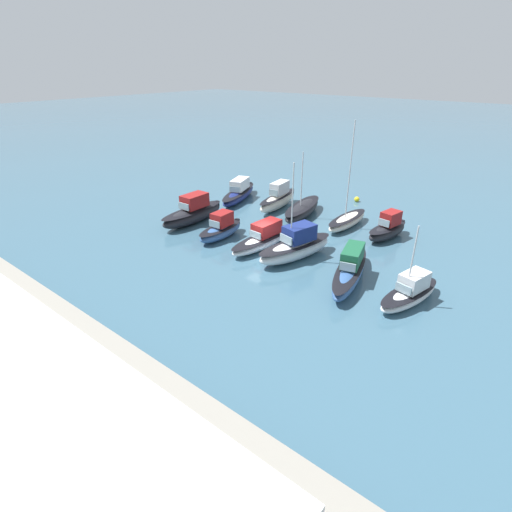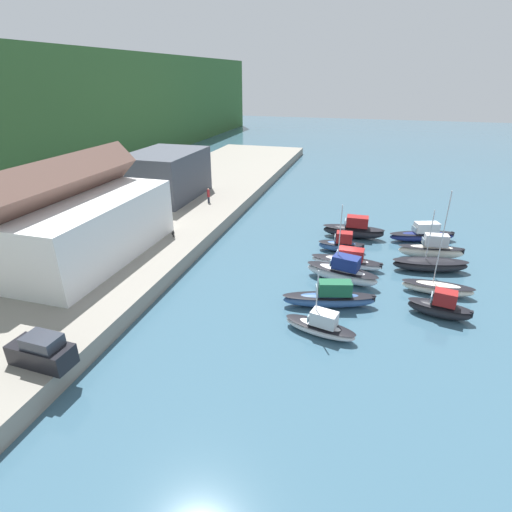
% 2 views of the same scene
% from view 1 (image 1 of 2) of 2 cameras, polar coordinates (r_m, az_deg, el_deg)
% --- Properties ---
extents(ground_plane, '(320.00, 320.00, 0.00)m').
position_cam_1_polar(ground_plane, '(33.35, 1.38, 0.72)').
color(ground_plane, '#385B70').
extents(moored_boat_0, '(2.93, 6.01, 5.50)m').
position_cam_1_polar(moored_boat_0, '(27.88, 21.14, -4.87)').
color(moored_boat_0, silver).
rests_on(moored_boat_0, ground_plane).
extents(moored_boat_1, '(3.78, 8.40, 2.45)m').
position_cam_1_polar(moored_boat_1, '(29.29, 13.31, -1.86)').
color(moored_boat_1, '#33568E').
rests_on(moored_boat_1, ground_plane).
extents(moored_boat_2, '(3.76, 7.52, 7.78)m').
position_cam_1_polar(moored_boat_2, '(31.84, 5.74, 1.35)').
color(moored_boat_2, silver).
rests_on(moored_boat_2, ground_plane).
extents(moored_boat_3, '(2.30, 7.63, 2.16)m').
position_cam_1_polar(moored_boat_3, '(33.92, 1.20, 2.60)').
color(moored_boat_3, white).
rests_on(moored_boat_3, ground_plane).
extents(moored_boat_4, '(2.06, 5.31, 2.34)m').
position_cam_1_polar(moored_boat_4, '(35.72, -5.03, 3.87)').
color(moored_boat_4, '#33568E').
rests_on(moored_boat_4, ground_plane).
extents(moored_boat_5, '(2.18, 7.57, 2.79)m').
position_cam_1_polar(moored_boat_5, '(39.53, -8.98, 6.15)').
color(moored_boat_5, black).
rests_on(moored_boat_5, ground_plane).
extents(moored_boat_6, '(2.52, 5.33, 2.47)m').
position_cam_1_polar(moored_boat_6, '(37.33, 18.32, 3.70)').
color(moored_boat_6, black).
rests_on(moored_boat_6, ground_plane).
extents(moored_boat_7, '(1.80, 6.42, 9.83)m').
position_cam_1_polar(moored_boat_7, '(39.11, 12.89, 4.96)').
color(moored_boat_7, white).
rests_on(moored_boat_7, ground_plane).
extents(moored_boat_8, '(3.52, 7.96, 6.61)m').
position_cam_1_polar(moored_boat_8, '(41.15, 6.64, 6.62)').
color(moored_boat_8, black).
rests_on(moored_boat_8, ground_plane).
extents(moored_boat_9, '(2.36, 7.17, 2.83)m').
position_cam_1_polar(moored_boat_9, '(43.17, 3.18, 8.16)').
color(moored_boat_9, white).
rests_on(moored_boat_9, ground_plane).
extents(moored_boat_10, '(4.43, 8.31, 2.37)m').
position_cam_1_polar(moored_boat_10, '(45.95, -2.46, 9.02)').
color(moored_boat_10, navy).
rests_on(moored_boat_10, ground_plane).
extents(dog_on_quay, '(0.88, 0.53, 0.68)m').
position_cam_1_polar(dog_on_quay, '(22.38, -30.25, -11.10)').
color(dog_on_quay, black).
rests_on(dog_on_quay, quay_promenade).
extents(mooring_buoy_0, '(0.58, 0.58, 0.58)m').
position_cam_1_polar(mooring_buoy_0, '(46.87, 14.21, 7.87)').
color(mooring_buoy_0, yellow).
rests_on(mooring_buoy_0, ground_plane).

